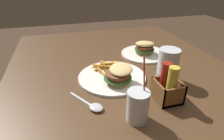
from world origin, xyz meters
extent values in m
cube|color=#4C331E|center=(0.00, 0.00, 0.76)|extent=(1.36, 1.10, 0.03)
cylinder|color=#392616|center=(-0.61, -0.48, 0.37)|extent=(0.09, 0.09, 0.75)
cylinder|color=#392616|center=(-0.61, 0.48, 0.37)|extent=(0.09, 0.09, 0.75)
cylinder|color=white|center=(0.07, -0.07, 0.78)|extent=(0.31, 0.31, 0.01)
ellipsoid|color=#DBB770|center=(0.13, -0.06, 0.80)|extent=(0.13, 0.11, 0.02)
cylinder|color=#2D6628|center=(0.13, -0.06, 0.81)|extent=(0.13, 0.13, 0.01)
cylinder|color=red|center=(0.13, -0.06, 0.82)|extent=(0.11, 0.11, 0.01)
cylinder|color=brown|center=(0.13, -0.06, 0.83)|extent=(0.12, 0.12, 0.01)
ellipsoid|color=#DBB770|center=(0.13, -0.04, 0.85)|extent=(0.13, 0.11, 0.04)
cube|color=gold|center=(0.01, -0.07, 0.82)|extent=(0.02, 0.08, 0.01)
cube|color=gold|center=(-0.02, -0.02, 0.79)|extent=(0.07, 0.03, 0.02)
cube|color=gold|center=(0.01, -0.05, 0.82)|extent=(0.02, 0.09, 0.02)
cube|color=gold|center=(0.05, -0.09, 0.80)|extent=(0.08, 0.04, 0.02)
cube|color=gold|center=(0.06, -0.08, 0.80)|extent=(0.08, 0.03, 0.02)
cube|color=gold|center=(0.02, -0.07, 0.80)|extent=(0.06, 0.04, 0.01)
cube|color=gold|center=(-0.03, -0.12, 0.79)|extent=(0.02, 0.08, 0.03)
cube|color=gold|center=(0.05, -0.04, 0.80)|extent=(0.06, 0.07, 0.02)
cube|color=gold|center=(-0.04, -0.06, 0.79)|extent=(0.04, 0.06, 0.03)
cube|color=gold|center=(-0.01, -0.11, 0.80)|extent=(0.04, 0.06, 0.02)
cube|color=gold|center=(0.01, -0.07, 0.80)|extent=(0.06, 0.03, 0.02)
cube|color=gold|center=(0.05, -0.04, 0.80)|extent=(0.05, 0.07, 0.02)
cube|color=gold|center=(-0.04, -0.07, 0.80)|extent=(0.06, 0.05, 0.03)
cube|color=gold|center=(0.04, -0.06, 0.81)|extent=(0.04, 0.05, 0.02)
cube|color=gold|center=(0.05, -0.11, 0.79)|extent=(0.08, 0.04, 0.03)
cube|color=gold|center=(-0.01, -0.10, 0.80)|extent=(0.04, 0.08, 0.02)
cube|color=gold|center=(-0.04, -0.06, 0.79)|extent=(0.05, 0.05, 0.01)
cylinder|color=silver|center=(0.15, 0.16, 0.85)|extent=(0.09, 0.09, 0.15)
cylinder|color=#B26B19|center=(0.15, 0.16, 0.83)|extent=(0.08, 0.08, 0.11)
cylinder|color=silver|center=(0.36, -0.06, 0.83)|extent=(0.07, 0.07, 0.11)
cylinder|color=#EFA819|center=(0.36, -0.06, 0.82)|extent=(0.06, 0.06, 0.09)
cylinder|color=red|center=(0.35, -0.04, 0.89)|extent=(0.03, 0.01, 0.22)
ellipsoid|color=silver|center=(0.27, -0.18, 0.79)|extent=(0.07, 0.07, 0.02)
cube|color=silver|center=(0.20, -0.23, 0.78)|extent=(0.11, 0.08, 0.00)
cylinder|color=white|center=(-0.13, 0.18, 0.78)|extent=(0.26, 0.26, 0.01)
ellipsoid|color=#DBB770|center=(-0.13, 0.18, 0.80)|extent=(0.12, 0.13, 0.02)
cylinder|color=#2D6628|center=(-0.13, 0.18, 0.81)|extent=(0.14, 0.14, 0.01)
cylinder|color=red|center=(-0.13, 0.18, 0.82)|extent=(0.11, 0.11, 0.01)
cylinder|color=brown|center=(-0.13, 0.18, 0.83)|extent=(0.12, 0.12, 0.01)
ellipsoid|color=#DBB770|center=(-0.12, 0.18, 0.85)|extent=(0.12, 0.13, 0.03)
cube|color=brown|center=(0.28, 0.09, 0.78)|extent=(0.10, 0.09, 0.01)
cube|color=brown|center=(0.24, 0.09, 0.82)|extent=(0.01, 0.09, 0.08)
cube|color=brown|center=(0.33, 0.09, 0.82)|extent=(0.01, 0.09, 0.08)
cube|color=brown|center=(0.28, 0.05, 0.82)|extent=(0.10, 0.01, 0.08)
cube|color=brown|center=(0.28, 0.13, 0.82)|extent=(0.10, 0.01, 0.08)
cylinder|color=maroon|center=(0.27, 0.08, 0.86)|extent=(0.04, 0.04, 0.14)
cylinder|color=gold|center=(0.30, 0.09, 0.86)|extent=(0.04, 0.04, 0.14)
camera|label=1|loc=(0.79, -0.27, 1.22)|focal=30.00mm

